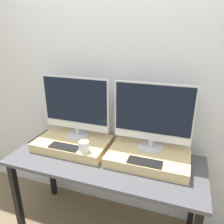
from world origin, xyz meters
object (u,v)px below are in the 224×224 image
(keyboard_right, at_px, (145,162))
(keyboard_left, at_px, (64,147))
(mug, at_px, (84,146))
(monitor_left, at_px, (76,106))
(monitor_right, at_px, (153,115))

(keyboard_right, bearing_deg, keyboard_left, 180.00)
(mug, height_order, keyboard_right, mug)
(monitor_left, relative_size, mug, 7.22)
(mug, bearing_deg, keyboard_left, 180.00)
(keyboard_left, distance_m, keyboard_right, 0.70)
(keyboard_left, relative_size, mug, 2.98)
(monitor_left, xyz_separation_m, keyboard_left, (-0.00, -0.24, -0.29))
(monitor_left, bearing_deg, mug, -51.92)
(monitor_left, distance_m, monitor_right, 0.70)
(monitor_right, bearing_deg, mug, -154.72)
(monitor_left, xyz_separation_m, mug, (0.19, -0.24, -0.25))
(keyboard_right, bearing_deg, monitor_left, 160.98)
(keyboard_left, distance_m, monitor_right, 0.80)
(monitor_left, relative_size, keyboard_left, 2.42)
(mug, xyz_separation_m, keyboard_right, (0.51, 0.00, -0.04))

